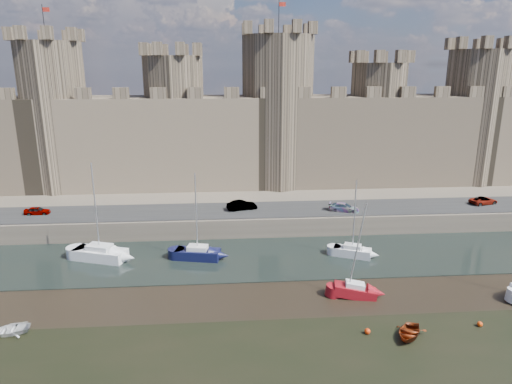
% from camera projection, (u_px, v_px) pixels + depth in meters
% --- Properties ---
extents(water_channel, '(160.00, 12.00, 0.08)m').
position_uv_depth(water_channel, '(284.00, 257.00, 52.02)').
color(water_channel, black).
rests_on(water_channel, ground).
extents(quay, '(160.00, 60.00, 2.50)m').
position_uv_depth(quay, '(259.00, 174.00, 86.26)').
color(quay, '#4C443A').
rests_on(quay, ground).
extents(road, '(160.00, 7.00, 0.10)m').
position_uv_depth(road, '(274.00, 209.00, 60.94)').
color(road, black).
rests_on(road, quay).
extents(castle, '(108.50, 11.00, 29.00)m').
position_uv_depth(castle, '(261.00, 127.00, 71.87)').
color(castle, '#42382B').
rests_on(castle, quay).
extents(car_0, '(3.17, 1.32, 1.07)m').
position_uv_depth(car_0, '(37.00, 211.00, 58.80)').
color(car_0, gray).
rests_on(car_0, quay).
extents(car_1, '(4.17, 2.23, 1.30)m').
position_uv_depth(car_1, '(242.00, 205.00, 60.67)').
color(car_1, gray).
rests_on(car_1, quay).
extents(car_2, '(4.26, 2.85, 1.15)m').
position_uv_depth(car_2, '(344.00, 207.00, 60.08)').
color(car_2, gray).
rests_on(car_2, quay).
extents(car_3, '(4.26, 2.76, 1.09)m').
position_uv_depth(car_3, '(483.00, 201.00, 63.18)').
color(car_3, gray).
rests_on(car_3, quay).
extents(sailboat_0, '(6.37, 4.08, 11.12)m').
position_uv_depth(sailboat_0, '(100.00, 253.00, 51.12)').
color(sailboat_0, silver).
rests_on(sailboat_0, ground).
extents(sailboat_1, '(5.25, 2.89, 9.94)m').
position_uv_depth(sailboat_1, '(198.00, 253.00, 51.33)').
color(sailboat_1, black).
rests_on(sailboat_1, ground).
extents(sailboat_2, '(4.48, 3.15, 9.01)m').
position_uv_depth(sailboat_2, '(352.00, 251.00, 52.02)').
color(sailboat_2, silver).
rests_on(sailboat_2, ground).
extents(sailboat_4, '(4.18, 2.24, 9.28)m').
position_uv_depth(sailboat_4, '(355.00, 290.00, 43.08)').
color(sailboat_4, maroon).
rests_on(sailboat_4, ground).
extents(dinghy_4, '(3.84, 4.15, 0.70)m').
position_uv_depth(dinghy_4, '(409.00, 334.00, 36.68)').
color(dinghy_4, maroon).
rests_on(dinghy_4, ground).
extents(dinghy_6, '(3.30, 2.48, 0.65)m').
position_uv_depth(dinghy_6, '(10.00, 330.00, 37.23)').
color(dinghy_6, silver).
rests_on(dinghy_6, ground).
extents(buoy_1, '(0.49, 0.49, 0.49)m').
position_uv_depth(buoy_1, '(367.00, 331.00, 37.21)').
color(buoy_1, red).
rests_on(buoy_1, ground).
extents(buoy_3, '(0.45, 0.45, 0.45)m').
position_uv_depth(buoy_3, '(480.00, 324.00, 38.28)').
color(buoy_3, '#E13D0A').
rests_on(buoy_3, ground).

